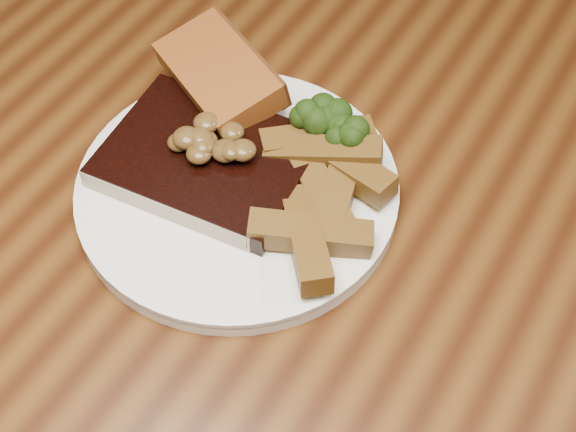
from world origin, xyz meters
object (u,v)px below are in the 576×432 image
Objects in this scene: garlic_bread at (220,92)px; potato_wedges at (307,189)px; dining_table at (309,292)px; plate at (238,191)px; steak at (208,160)px.

potato_wedges is (0.12, -0.05, -0.00)m from garlic_bread.
potato_wedges is (-0.01, 0.02, 0.12)m from dining_table.
dining_table is 13.20× the size of potato_wedges.
potato_wedges is at bearing 18.01° from plate.
plate is at bearing -21.71° from garlic_bread.
steak is at bearing 175.06° from plate.
plate reaches higher than dining_table.
steak reaches higher than dining_table.
garlic_bread reaches higher than dining_table.
plate is 0.03m from steak.
dining_table is 0.15m from steak.
plate is 0.06m from potato_wedges.
plate is 1.64× the size of steak.
plate is at bearing -10.42° from steak.
garlic_bread is at bearing 131.58° from plate.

